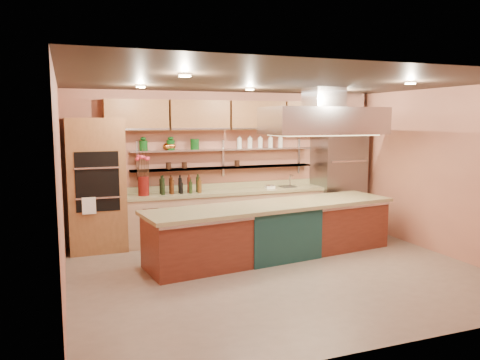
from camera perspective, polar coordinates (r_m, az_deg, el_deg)
name	(u,v)px	position (r m, az deg, el deg)	size (l,w,h in m)	color
floor	(279,273)	(7.18, 4.76, -11.18)	(6.00, 5.00, 0.02)	gray
ceiling	(281,82)	(6.83, 5.02, 11.80)	(6.00, 5.00, 0.02)	black
wall_back	(225,164)	(9.17, -1.82, 1.92)	(6.00, 0.04, 2.80)	#BF755A
wall_front	(391,210)	(4.75, 17.93, -3.53)	(6.00, 0.04, 2.80)	#BF755A
wall_left	(61,190)	(6.21, -21.02, -1.18)	(0.04, 5.00, 2.80)	#BF755A
wall_right	(441,172)	(8.58, 23.31, 0.95)	(0.04, 5.00, 2.80)	#BF755A
oven_stack	(96,185)	(8.41, -17.10, -0.61)	(0.95, 0.64, 2.30)	#905C34
refrigerator	(338,179)	(9.90, 11.87, 0.13)	(0.95, 0.72, 2.10)	slate
back_counter	(228,214)	(9.01, -1.49, -4.19)	(3.84, 0.64, 0.93)	tan
wall_shelf_lower	(225,168)	(9.03, -1.86, 1.52)	(3.60, 0.26, 0.03)	#B7B9BE
wall_shelf_upper	(225,150)	(9.01, -1.87, 3.73)	(3.60, 0.26, 0.03)	#B7B9BE
upper_cabinets	(228,115)	(8.96, -1.48, 7.88)	(4.60, 0.36, 0.55)	#905C34
range_hood	(323,121)	(8.04, 10.11, 7.11)	(2.00, 1.00, 0.45)	#B7B9BE
ceiling_downlights	(275,85)	(7.00, 4.30, 11.44)	(4.00, 2.80, 0.02)	#FFE5A5
island	(273,230)	(7.84, 4.10, -6.12)	(4.26, 0.93, 0.89)	maroon
flower_vase	(144,186)	(8.47, -11.68, -0.71)	(0.19, 0.19, 0.34)	#5B100D
oil_bottle_cluster	(181,186)	(8.61, -7.23, -0.78)	(0.80, 0.23, 0.26)	black
kitchen_scale	(270,186)	(9.19, 3.68, -0.73)	(0.17, 0.13, 0.10)	white
bar_faucet	(290,181)	(9.47, 6.11, -0.08)	(0.03, 0.03, 0.24)	silver
copper_kettle	(167,147)	(8.71, -8.89, 4.05)	(0.16, 0.16, 0.13)	#C8752E
green_canister	(195,144)	(8.83, -5.54, 4.36)	(0.16, 0.16, 0.20)	#0E4313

